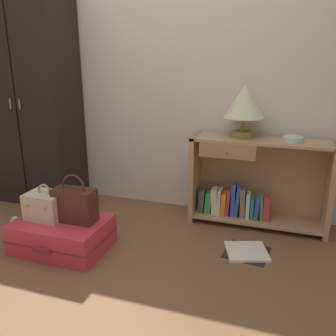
% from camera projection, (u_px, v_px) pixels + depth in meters
% --- Properties ---
extents(ground_plane, '(9.00, 9.00, 0.00)m').
position_uv_depth(ground_plane, '(88.00, 291.00, 2.16)').
color(ground_plane, brown).
extents(back_wall, '(6.40, 0.10, 2.60)m').
position_uv_depth(back_wall, '(166.00, 65.00, 3.14)').
color(back_wall, beige).
rests_on(back_wall, ground_plane).
extents(wardrobe, '(0.82, 0.47, 1.95)m').
position_uv_depth(wardrobe, '(33.00, 101.00, 3.34)').
color(wardrobe, black).
rests_on(wardrobe, ground_plane).
extents(bookshelf, '(1.12, 0.33, 0.74)m').
position_uv_depth(bookshelf, '(253.00, 184.00, 2.97)').
color(bookshelf, tan).
rests_on(bookshelf, ground_plane).
extents(table_lamp, '(0.33, 0.33, 0.42)m').
position_uv_depth(table_lamp, '(244.00, 103.00, 2.82)').
color(table_lamp, olive).
rests_on(table_lamp, bookshelf).
extents(bowl, '(0.15, 0.15, 0.04)m').
position_uv_depth(bowl, '(293.00, 139.00, 2.74)').
color(bowl, silver).
rests_on(bowl, bookshelf).
extents(suitcase_large, '(0.67, 0.49, 0.23)m').
position_uv_depth(suitcase_large, '(62.00, 234.00, 2.62)').
color(suitcase_large, '#D1333D').
rests_on(suitcase_large, ground_plane).
extents(train_case, '(0.27, 0.22, 0.27)m').
position_uv_depth(train_case, '(46.00, 205.00, 2.60)').
color(train_case, beige).
rests_on(train_case, suitcase_large).
extents(handbag, '(0.31, 0.15, 0.36)m').
position_uv_depth(handbag, '(75.00, 204.00, 2.55)').
color(handbag, '#472319').
rests_on(handbag, suitcase_large).
extents(bottle, '(0.07, 0.07, 0.18)m').
position_uv_depth(bottle, '(16.00, 229.00, 2.78)').
color(bottle, white).
rests_on(bottle, ground_plane).
extents(open_book_on_floor, '(0.36, 0.35, 0.02)m').
position_uv_depth(open_book_on_floor, '(247.00, 252.00, 2.59)').
color(open_book_on_floor, white).
rests_on(open_book_on_floor, ground_plane).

